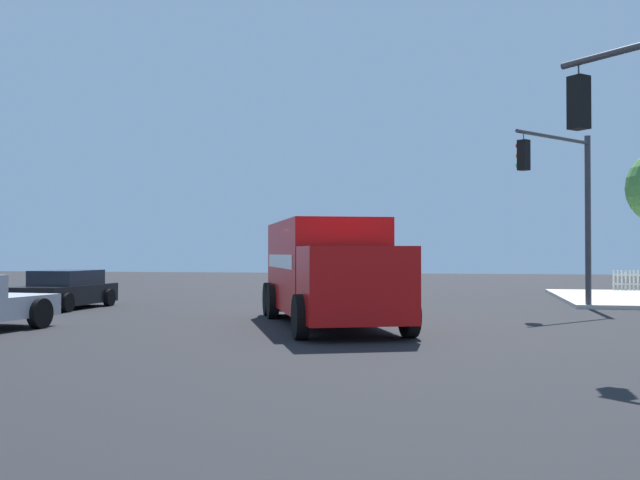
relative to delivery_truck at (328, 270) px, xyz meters
The scene contains 4 objects.
ground_plane 1.48m from the delivery_truck, 146.23° to the right, with size 100.00×100.00×0.00m, color black.
delivery_truck is the anchor object (origin of this frame).
traffic_light_secondary 9.67m from the delivery_truck, 136.72° to the right, with size 2.67×3.28×5.79m.
sedan_black 10.62m from the delivery_truck, 20.76° to the right, with size 2.07×4.31×1.31m.
Camera 1 is at (-3.55, 19.51, 1.90)m, focal length 41.71 mm.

